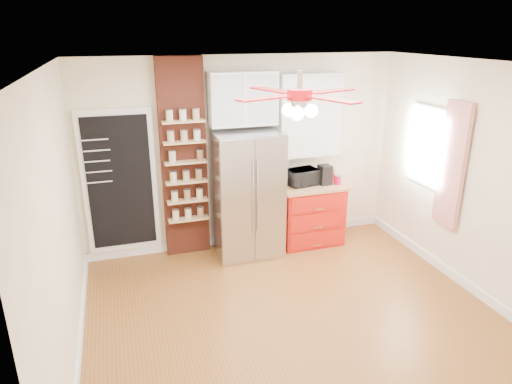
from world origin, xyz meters
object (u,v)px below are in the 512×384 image
object	(u,v)px
fridge	(247,194)
coffee_maker	(325,175)
ceiling_fan	(300,95)
canister_left	(337,180)
red_cabinet	(309,213)
toaster_oven	(302,177)
pantry_jar_oats	(172,157)

from	to	relation	value
fridge	coffee_maker	bearing A→B (deg)	0.50
ceiling_fan	canister_left	distance (m)	2.51
red_cabinet	toaster_oven	bearing A→B (deg)	170.73
red_cabinet	fridge	bearing A→B (deg)	-177.05
fridge	toaster_oven	xyz separation A→B (m)	(0.85, 0.07, 0.14)
fridge	red_cabinet	bearing A→B (deg)	2.95
coffee_maker	red_cabinet	bearing A→B (deg)	165.78
red_cabinet	canister_left	xyz separation A→B (m)	(0.37, -0.10, 0.51)
coffee_maker	pantry_jar_oats	world-z (taller)	pantry_jar_oats
coffee_maker	pantry_jar_oats	distance (m)	2.18
ceiling_fan	pantry_jar_oats	bearing A→B (deg)	119.96
fridge	canister_left	size ratio (longest dim) A/B	13.58
coffee_maker	fridge	bearing A→B (deg)	177.78
ceiling_fan	coffee_maker	size ratio (longest dim) A/B	4.98
ceiling_fan	toaster_oven	xyz separation A→B (m)	(0.80, 1.70, -1.41)
fridge	toaster_oven	world-z (taller)	fridge
fridge	toaster_oven	size ratio (longest dim) A/B	4.11
pantry_jar_oats	coffee_maker	bearing A→B (deg)	-3.38
ceiling_fan	toaster_oven	bearing A→B (deg)	64.86
coffee_maker	pantry_jar_oats	size ratio (longest dim) A/B	1.95
canister_left	toaster_oven	bearing A→B (deg)	165.83
canister_left	pantry_jar_oats	world-z (taller)	pantry_jar_oats
red_cabinet	coffee_maker	xyz separation A→B (m)	(0.20, -0.04, 0.59)
red_cabinet	ceiling_fan	bearing A→B (deg)	-118.71
coffee_maker	canister_left	xyz separation A→B (m)	(0.17, -0.06, -0.08)
red_cabinet	canister_left	size ratio (longest dim) A/B	7.30
coffee_maker	ceiling_fan	bearing A→B (deg)	-126.95
toaster_oven	canister_left	size ratio (longest dim) A/B	3.30
fridge	red_cabinet	xyz separation A→B (m)	(0.97, 0.05, -0.42)
ceiling_fan	coffee_maker	world-z (taller)	ceiling_fan
red_cabinet	ceiling_fan	xyz separation A→B (m)	(-0.92, -1.68, 1.97)
ceiling_fan	canister_left	world-z (taller)	ceiling_fan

